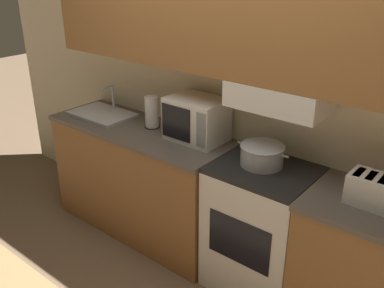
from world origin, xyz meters
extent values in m
plane|color=#7F664C|center=(0.00, 0.00, 0.00)|extent=(16.00, 16.00, 0.00)
cube|color=beige|center=(0.00, 0.03, 1.27)|extent=(5.34, 0.05, 2.55)
cube|color=#936033|center=(0.00, -0.16, 1.82)|extent=(2.94, 0.32, 0.73)
cube|color=white|center=(0.43, -0.16, 1.38)|extent=(0.61, 0.34, 0.16)
cube|color=#936033|center=(-0.69, -0.28, 0.45)|extent=(1.57, 0.56, 0.89)
cube|color=brown|center=(-0.69, -0.28, 0.91)|extent=(1.59, 0.58, 0.04)
cube|color=#936033|center=(1.12, -0.28, 0.45)|extent=(0.70, 0.56, 0.89)
cube|color=brown|center=(1.12, -0.28, 0.91)|extent=(0.72, 0.58, 0.04)
cube|color=white|center=(0.43, -0.27, 0.45)|extent=(0.64, 0.54, 0.90)
cube|color=black|center=(0.43, -0.27, 0.91)|extent=(0.64, 0.54, 0.03)
cube|color=black|center=(0.43, -0.54, 0.52)|extent=(0.45, 0.01, 0.31)
cylinder|color=black|center=(0.29, -0.38, 0.93)|extent=(0.09, 0.09, 0.01)
cylinder|color=black|center=(0.58, -0.38, 0.93)|extent=(0.09, 0.09, 0.01)
cylinder|color=black|center=(0.29, -0.16, 0.93)|extent=(0.09, 0.09, 0.01)
cylinder|color=black|center=(0.58, -0.16, 0.93)|extent=(0.09, 0.09, 0.01)
cylinder|color=#B7BABF|center=(0.39, -0.24, 1.00)|extent=(0.27, 0.27, 0.13)
torus|color=#B7BABF|center=(0.39, -0.24, 1.06)|extent=(0.29, 0.29, 0.01)
cylinder|color=#B7BABF|center=(0.23, -0.24, 1.04)|extent=(0.05, 0.01, 0.01)
cylinder|color=#B7BABF|center=(0.55, -0.24, 1.04)|extent=(0.05, 0.01, 0.01)
cube|color=white|center=(-0.19, -0.17, 1.09)|extent=(0.41, 0.30, 0.31)
cube|color=black|center=(-0.26, -0.33, 1.09)|extent=(0.26, 0.01, 0.24)
cube|color=gray|center=(-0.04, -0.33, 1.09)|extent=(0.07, 0.01, 0.24)
cube|color=white|center=(1.11, -0.28, 1.01)|extent=(0.28, 0.18, 0.17)
cube|color=black|center=(0.96, -0.28, 1.04)|extent=(0.01, 0.02, 0.02)
cube|color=black|center=(1.01, -0.28, 1.09)|extent=(0.04, 0.13, 0.01)
cube|color=black|center=(1.07, -0.28, 1.09)|extent=(0.04, 0.13, 0.01)
cube|color=black|center=(1.14, -0.28, 1.09)|extent=(0.04, 0.13, 0.01)
cube|color=#B7BABF|center=(-1.13, -0.28, 0.94)|extent=(0.53, 0.35, 0.02)
cube|color=#4C4F54|center=(-1.13, -0.30, 0.95)|extent=(0.45, 0.27, 0.01)
cylinder|color=#B7BABF|center=(-1.13, -0.15, 1.06)|extent=(0.02, 0.02, 0.20)
cylinder|color=#B7BABF|center=(-1.13, -0.21, 1.16)|extent=(0.02, 0.12, 0.02)
cylinder|color=black|center=(-0.61, -0.21, 0.93)|extent=(0.12, 0.12, 0.01)
cylinder|color=white|center=(-0.61, -0.21, 1.06)|extent=(0.11, 0.11, 0.24)
camera|label=1|loc=(1.60, -2.43, 2.16)|focal=40.00mm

